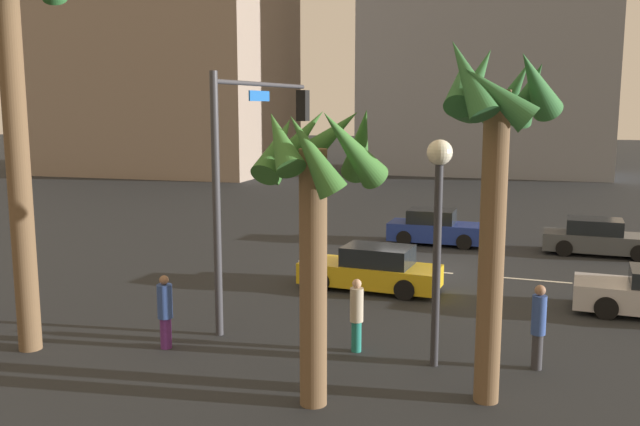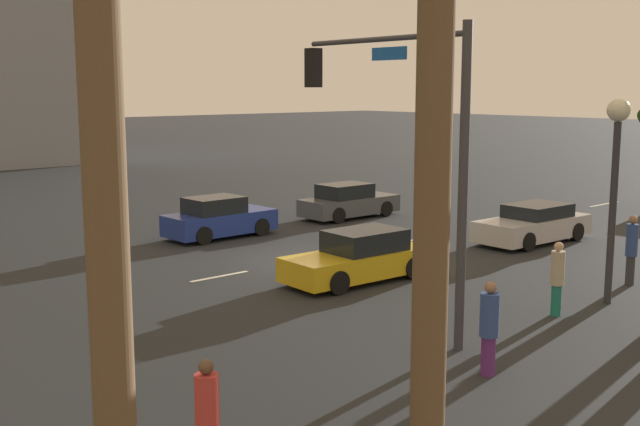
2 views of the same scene
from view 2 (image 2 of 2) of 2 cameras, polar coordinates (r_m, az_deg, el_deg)
name	(u,v)px [view 2 (image 2 of 2)]	position (r m, az deg, el deg)	size (l,w,h in m)	color
ground_plane	(306,260)	(24.62, -1.00, -3.45)	(220.00, 220.00, 0.00)	#232628
lane_stripe_0	(604,204)	(38.56, 19.91, 0.61)	(2.48, 0.14, 0.01)	silver
lane_stripe_1	(539,216)	(34.10, 15.60, -0.24)	(2.10, 0.14, 0.01)	silver
lane_stripe_2	(402,242)	(27.59, 5.99, -2.11)	(2.33, 0.14, 0.01)	silver
lane_stripe_3	(317,258)	(24.90, -0.22, -3.29)	(2.37, 0.14, 0.01)	silver
lane_stripe_4	(220,276)	(22.72, -7.29, -4.59)	(1.94, 0.14, 0.01)	silver
car_1	(348,202)	(32.54, 2.07, 0.81)	(4.34, 1.83, 1.42)	#474C51
car_2	(360,258)	(22.00, 2.90, -3.26)	(4.50, 1.95, 1.42)	gold
car_3	(533,224)	(28.38, 15.22, -0.80)	(4.63, 2.01, 1.32)	#B7B7BC
car_4	(219,219)	(28.49, -7.35, -0.41)	(4.05, 1.83, 1.48)	navy
traffic_signal	(404,127)	(17.13, 6.12, 6.23)	(0.64, 5.41, 6.65)	#38383D
streetlamp	(616,158)	(20.49, 20.66, 3.75)	(0.56, 0.56, 5.10)	#2D2D33
pedestrian_0	(557,277)	(19.40, 16.83, -4.43)	(0.44, 0.44, 1.78)	#1E7266
pedestrian_1	(632,248)	(23.03, 21.66, -2.35)	(0.44, 0.44, 1.93)	#333338
pedestrian_2	(207,416)	(11.26, -8.18, -14.35)	(0.47, 0.47, 1.71)	#2D478C
pedestrian_3	(489,326)	(15.15, 12.17, -8.03)	(0.48, 0.48, 1.81)	#59266B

